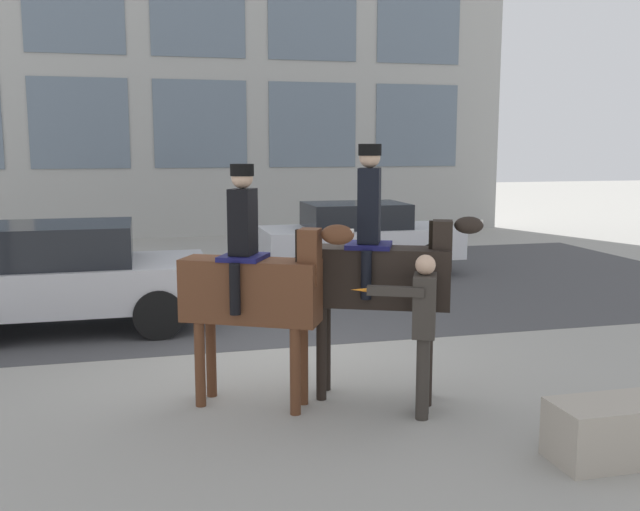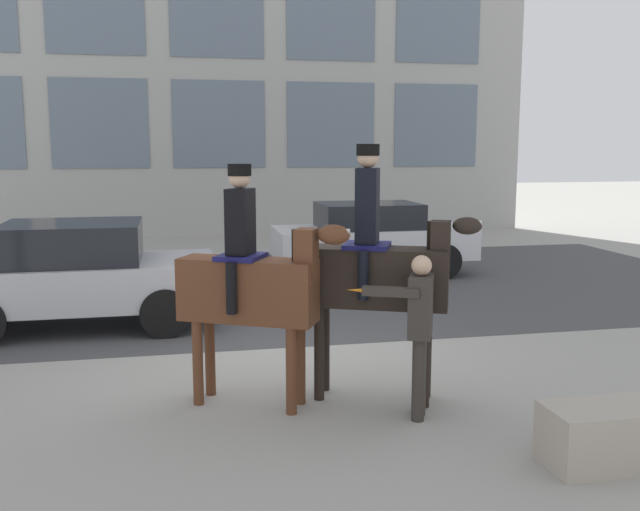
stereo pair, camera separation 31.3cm
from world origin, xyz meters
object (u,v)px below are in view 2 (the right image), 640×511
at_px(pedestrian_bystander, 419,324).
at_px(street_car_far_lane, 372,237).
at_px(mounted_horse_lead, 251,283).
at_px(mounted_horse_companion, 377,271).
at_px(street_car_near_lane, 79,273).

relative_size(pedestrian_bystander, street_car_far_lane, 0.40).
bearing_deg(mounted_horse_lead, mounted_horse_companion, 23.35).
relative_size(mounted_horse_lead, mounted_horse_companion, 0.93).
bearing_deg(street_car_near_lane, street_car_far_lane, 31.47).
relative_size(mounted_horse_lead, street_car_far_lane, 0.61).
height_order(pedestrian_bystander, street_car_far_lane, pedestrian_bystander).
bearing_deg(pedestrian_bystander, street_car_near_lane, -26.01).
bearing_deg(mounted_horse_lead, street_car_far_lane, 92.32).
height_order(mounted_horse_lead, street_car_far_lane, mounted_horse_lead).
height_order(mounted_horse_lead, pedestrian_bystander, mounted_horse_lead).
xyz_separation_m(mounted_horse_lead, mounted_horse_companion, (1.32, -0.09, 0.10)).
bearing_deg(street_car_far_lane, pedestrian_bystander, -102.69).
distance_m(mounted_horse_lead, mounted_horse_companion, 1.32).
bearing_deg(street_car_far_lane, street_car_near_lane, -148.53).
xyz_separation_m(pedestrian_bystander, street_car_far_lane, (1.77, 7.86, -0.17)).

